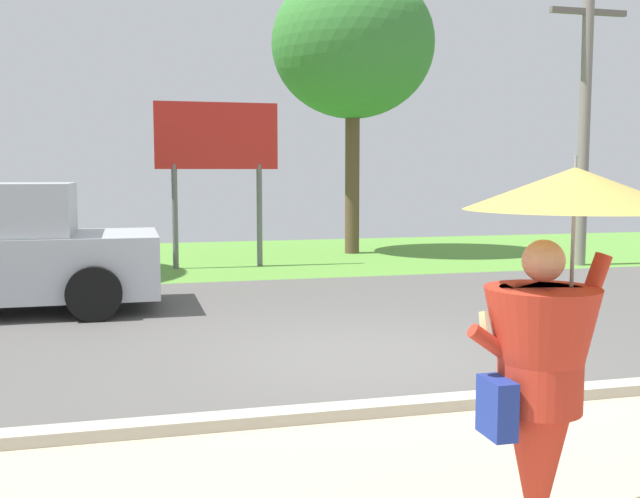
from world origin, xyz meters
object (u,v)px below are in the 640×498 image
at_px(utility_pole, 585,119).
at_px(roadside_billboard, 217,148).
at_px(tree_center_back, 353,45).
at_px(monk_pedestrian, 549,342).

distance_m(utility_pole, roadside_billboard, 7.94).
bearing_deg(roadside_billboard, utility_pole, -11.65).
bearing_deg(tree_center_back, roadside_billboard, -151.29).
distance_m(roadside_billboard, tree_center_back, 4.85).
height_order(utility_pole, roadside_billboard, utility_pole).
distance_m(utility_pole, tree_center_back, 5.81).
distance_m(monk_pedestrian, tree_center_back, 15.45).
bearing_deg(utility_pole, tree_center_back, 139.31).
xyz_separation_m(roadside_billboard, tree_center_back, (3.60, 1.97, 2.59)).
xyz_separation_m(monk_pedestrian, utility_pole, (7.51, 10.98, 2.02)).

